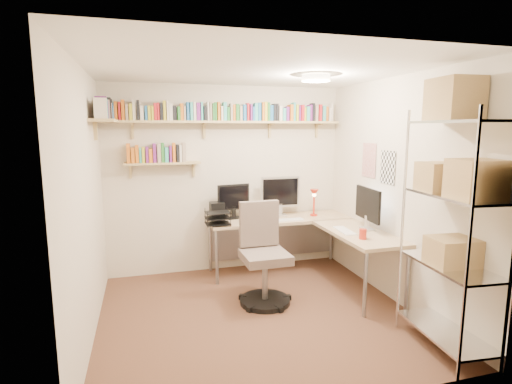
# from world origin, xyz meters

# --- Properties ---
(ground) EXTENTS (3.20, 3.20, 0.00)m
(ground) POSITION_xyz_m (0.00, 0.00, 0.00)
(ground) COLOR #482D1F
(ground) RESTS_ON ground
(room_shell) EXTENTS (3.24, 3.04, 2.52)m
(room_shell) POSITION_xyz_m (0.00, 0.00, 1.55)
(room_shell) COLOR beige
(room_shell) RESTS_ON ground
(wall_shelves) EXTENTS (3.12, 1.09, 0.80)m
(wall_shelves) POSITION_xyz_m (-0.40, 1.30, 2.03)
(wall_shelves) COLOR tan
(wall_shelves) RESTS_ON ground
(corner_desk) EXTENTS (1.98, 1.89, 1.29)m
(corner_desk) POSITION_xyz_m (0.70, 0.94, 0.73)
(corner_desk) COLOR tan
(corner_desk) RESTS_ON ground
(office_chair) EXTENTS (0.59, 0.60, 1.12)m
(office_chair) POSITION_xyz_m (0.16, 0.30, 0.47)
(office_chair) COLOR black
(office_chair) RESTS_ON ground
(wire_rack) EXTENTS (0.52, 0.95, 2.36)m
(wire_rack) POSITION_xyz_m (1.42, -1.07, 1.50)
(wire_rack) COLOR silver
(wire_rack) RESTS_ON ground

